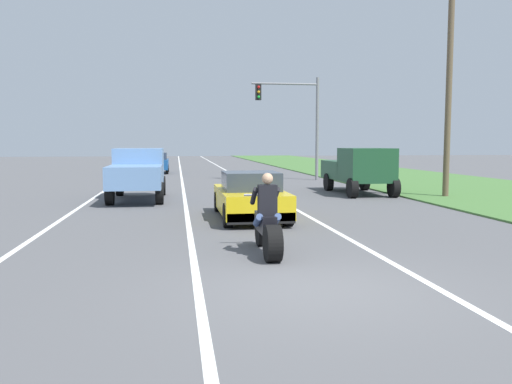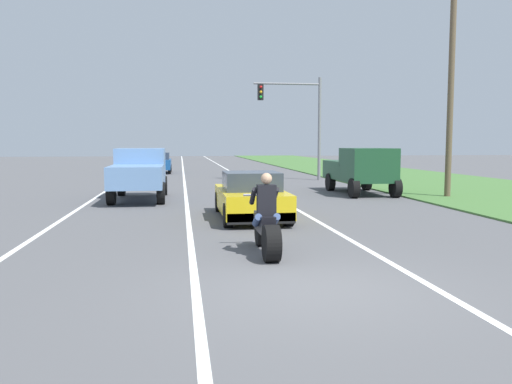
# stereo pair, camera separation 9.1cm
# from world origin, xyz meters

# --- Properties ---
(ground_plane) EXTENTS (160.00, 160.00, 0.00)m
(ground_plane) POSITION_xyz_m (0.00, 0.00, 0.00)
(ground_plane) COLOR #565659
(lane_stripe_left_solid) EXTENTS (0.14, 120.00, 0.01)m
(lane_stripe_left_solid) POSITION_xyz_m (-5.40, 20.00, 0.00)
(lane_stripe_left_solid) COLOR white
(lane_stripe_left_solid) RESTS_ON ground
(lane_stripe_right_solid) EXTENTS (0.14, 120.00, 0.01)m
(lane_stripe_right_solid) POSITION_xyz_m (1.80, 20.00, 0.00)
(lane_stripe_right_solid) COLOR white
(lane_stripe_right_solid) RESTS_ON ground
(lane_stripe_centre_dashed) EXTENTS (0.14, 120.00, 0.01)m
(lane_stripe_centre_dashed) POSITION_xyz_m (-1.80, 20.00, 0.00)
(lane_stripe_centre_dashed) COLOR white
(lane_stripe_centre_dashed) RESTS_ON ground
(grass_verge_right) EXTENTS (10.00, 120.00, 0.06)m
(grass_verge_right) POSITION_xyz_m (11.92, 20.00, 0.03)
(grass_verge_right) COLOR #477538
(grass_verge_right) RESTS_ON ground
(motorcycle_with_rider) EXTENTS (0.70, 2.21, 1.62)m
(motorcycle_with_rider) POSITION_xyz_m (-0.35, 2.46, 0.59)
(motorcycle_with_rider) COLOR black
(motorcycle_with_rider) RESTS_ON ground
(sports_car_yellow) EXTENTS (1.84, 4.30, 1.37)m
(sports_car_yellow) POSITION_xyz_m (0.02, 7.49, 0.63)
(sports_car_yellow) COLOR yellow
(sports_car_yellow) RESTS_ON ground
(pickup_truck_left_lane_light_blue) EXTENTS (2.02, 4.80, 1.98)m
(pickup_truck_left_lane_light_blue) POSITION_xyz_m (-3.59, 13.11, 1.11)
(pickup_truck_left_lane_light_blue) COLOR #6B93C6
(pickup_truck_left_lane_light_blue) RESTS_ON ground
(pickup_truck_right_shoulder_dark_green) EXTENTS (2.02, 4.80, 1.98)m
(pickup_truck_right_shoulder_dark_green) POSITION_xyz_m (5.70, 14.21, 1.11)
(pickup_truck_right_shoulder_dark_green) COLOR #1E4C2D
(pickup_truck_right_shoulder_dark_green) RESTS_ON ground
(traffic_light_mast_near) EXTENTS (4.00, 0.34, 6.00)m
(traffic_light_mast_near) POSITION_xyz_m (4.93, 22.65, 3.96)
(traffic_light_mast_near) COLOR gray
(traffic_light_mast_near) RESTS_ON ground
(utility_pole_roadside) EXTENTS (0.24, 0.24, 8.82)m
(utility_pole_roadside) POSITION_xyz_m (8.63, 12.15, 4.41)
(utility_pole_roadside) COLOR brown
(utility_pole_roadside) RESTS_ON ground
(distant_car_far_ahead) EXTENTS (1.80, 4.00, 1.50)m
(distant_car_far_ahead) POSITION_xyz_m (-3.58, 31.30, 0.77)
(distant_car_far_ahead) COLOR #194C8C
(distant_car_far_ahead) RESTS_ON ground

